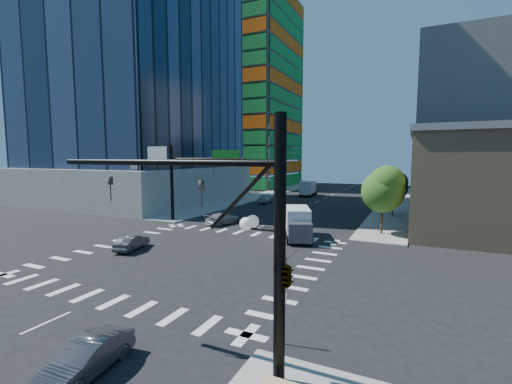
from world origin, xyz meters
The scene contains 18 objects.
ground centered at (0.00, 0.00, 0.00)m, with size 160.00×160.00×0.00m, color black.
road_markings centered at (0.00, 0.00, 0.01)m, with size 20.00×20.00×0.01m, color silver.
sidewalk_ne centered at (12.50, 40.00, 0.07)m, with size 5.00×60.00×0.15m, color gray.
sidewalk_nw centered at (-12.50, 40.00, 0.07)m, with size 5.00×60.00×0.15m, color gray.
construction_building centered at (-27.41, 61.93, 24.61)m, with size 25.16×34.50×70.60m.
bg_building_ne centered at (27.00, 55.00, 14.00)m, with size 24.00×30.00×28.00m, color #605D57.
signal_mast_se centered at (10.60, -11.50, 5.01)m, with size 10.51×2.48×9.00m.
signal_mast_nw centered at (-10.00, 11.50, 5.49)m, with size 10.20×0.40×9.00m.
tree_south centered at (12.63, 13.90, 4.69)m, with size 4.16×4.16×6.82m.
tree_north centered at (12.93, 25.90, 3.99)m, with size 3.54×3.52×5.78m.
no_parking_sign centered at (10.70, -9.00, 1.38)m, with size 0.30×0.06×2.20m.
car_nb_right centered at (5.06, -13.83, 0.62)m, with size 1.31×3.76×1.24m, color #4A494E.
car_nb_far centered at (2.94, 14.61, 0.66)m, with size 2.20×4.77×1.33m, color black.
car_sb_near centered at (-4.65, 12.04, 0.67)m, with size 1.87×4.60×1.34m, color #B9B9B9.
car_sb_mid centered at (-7.56, 30.96, 0.75)m, with size 1.78×4.42×1.50m, color #AFB3B7.
car_sb_cross centered at (-5.97, -0.69, 0.62)m, with size 1.30×3.74×1.23m, color #414146.
box_truck_near centered at (5.52, 8.76, 1.28)m, with size 4.29×5.98×2.88m.
box_truck_far centered at (-4.01, 44.45, 1.36)m, with size 2.96×6.05×3.08m.
Camera 1 is at (15.44, -21.70, 7.75)m, focal length 24.00 mm.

